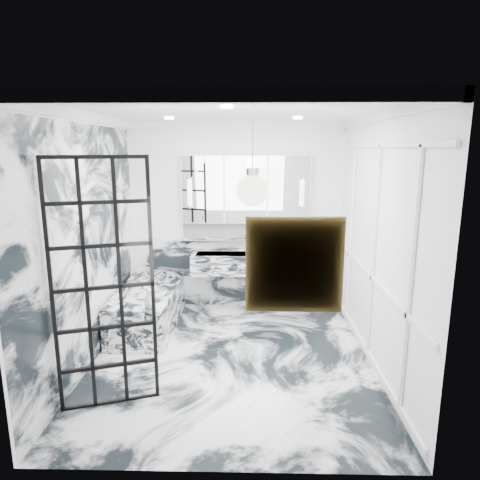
{
  "coord_description": "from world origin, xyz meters",
  "views": [
    {
      "loc": [
        0.21,
        -4.61,
        2.42
      ],
      "look_at": [
        0.09,
        0.5,
        1.32
      ],
      "focal_mm": 32.0,
      "sensor_mm": 36.0,
      "label": 1
    }
  ],
  "objects_px": {
    "crittall_door": "(104,288)",
    "mirror_cabinet": "(246,189)",
    "trough_sink": "(245,263)",
    "bathtub": "(148,308)"
  },
  "relations": [
    {
      "from": "mirror_cabinet",
      "to": "trough_sink",
      "type": "bearing_deg",
      "value": -90.0
    },
    {
      "from": "trough_sink",
      "to": "bathtub",
      "type": "bearing_deg",
      "value": -153.52
    },
    {
      "from": "trough_sink",
      "to": "mirror_cabinet",
      "type": "xyz_separation_m",
      "value": [
        -0.0,
        0.17,
        1.09
      ]
    },
    {
      "from": "crittall_door",
      "to": "mirror_cabinet",
      "type": "bearing_deg",
      "value": 46.69
    },
    {
      "from": "crittall_door",
      "to": "bathtub",
      "type": "bearing_deg",
      "value": 74.09
    },
    {
      "from": "crittall_door",
      "to": "mirror_cabinet",
      "type": "distance_m",
      "value": 3.0
    },
    {
      "from": "crittall_door",
      "to": "trough_sink",
      "type": "xyz_separation_m",
      "value": [
        1.27,
        2.47,
        -0.44
      ]
    },
    {
      "from": "bathtub",
      "to": "trough_sink",
      "type": "bearing_deg",
      "value": 26.48
    },
    {
      "from": "trough_sink",
      "to": "crittall_door",
      "type": "bearing_deg",
      "value": -117.21
    },
    {
      "from": "crittall_door",
      "to": "trough_sink",
      "type": "relative_size",
      "value": 1.47
    }
  ]
}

